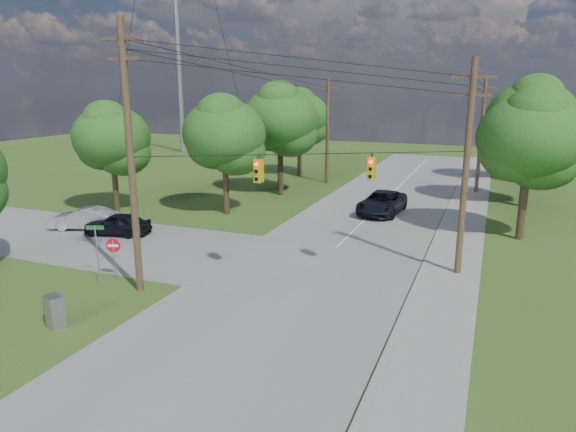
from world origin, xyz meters
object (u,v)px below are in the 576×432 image
at_px(car_cross_silver, 85,218).
at_px(car_main_north, 382,203).
at_px(control_cabinet, 55,312).
at_px(do_not_enter_sign, 114,250).
at_px(pole_sw, 130,156).
at_px(pole_north_e, 481,135).
at_px(pole_ne, 466,167).
at_px(pole_north_w, 328,130).
at_px(car_cross_dark, 117,224).

relative_size(car_cross_silver, car_main_north, 0.75).
bearing_deg(control_cabinet, do_not_enter_sign, 126.94).
bearing_deg(pole_sw, car_main_north, 68.96).
bearing_deg(pole_north_e, car_main_north, -120.25).
distance_m(pole_ne, pole_north_w, 26.03).
distance_m(car_main_north, do_not_enter_sign, 20.54).
bearing_deg(pole_ne, pole_sw, -150.62).
bearing_deg(car_cross_dark, pole_north_w, 152.20).
bearing_deg(car_cross_dark, do_not_enter_sign, 27.72).
bearing_deg(car_cross_silver, pole_sw, 35.47).
height_order(pole_sw, pole_north_e, pole_sw).
height_order(pole_north_w, do_not_enter_sign, pole_north_w).
relative_size(pole_sw, do_not_enter_sign, 5.66).
bearing_deg(pole_north_w, car_main_north, -54.14).
distance_m(pole_north_w, do_not_enter_sign, 29.26).
height_order(pole_north_e, control_cabinet, pole_north_e).
xyz_separation_m(pole_north_w, car_cross_silver, (-9.59, -22.33, -4.37)).
height_order(pole_ne, car_cross_silver, pole_ne).
relative_size(car_main_north, control_cabinet, 4.42).
distance_m(pole_ne, car_cross_silver, 23.96).
relative_size(pole_ne, car_cross_dark, 2.52).
height_order(pole_north_e, pole_north_w, same).
bearing_deg(do_not_enter_sign, car_main_north, 43.87).
distance_m(car_cross_dark, car_main_north, 18.71).
xyz_separation_m(pole_sw, car_main_north, (7.29, 18.96, -5.38)).
relative_size(pole_sw, car_cross_dark, 2.88).
xyz_separation_m(pole_north_e, car_cross_dark, (-20.58, -22.62, -4.39)).
relative_size(car_main_north, do_not_enter_sign, 2.77).
bearing_deg(car_cross_dark, pole_north_e, 126.36).
height_order(pole_north_e, car_cross_silver, pole_north_e).
relative_size(pole_north_w, control_cabinet, 7.54).
bearing_deg(control_cabinet, pole_sw, 104.60).
relative_size(pole_sw, pole_north_e, 1.20).
distance_m(pole_north_w, car_cross_silver, 24.69).
relative_size(pole_north_e, car_main_north, 1.70).
bearing_deg(pole_sw, pole_north_w, 90.77).
height_order(car_main_north, control_cabinet, car_main_north).
bearing_deg(car_main_north, pole_sw, -107.61).
bearing_deg(pole_north_e, pole_ne, -90.00).
bearing_deg(do_not_enter_sign, pole_ne, 4.92).
bearing_deg(pole_sw, control_cabinet, -97.84).
bearing_deg(pole_north_e, pole_sw, -114.52).
height_order(car_cross_dark, control_cabinet, car_cross_dark).
xyz_separation_m(pole_north_e, do_not_enter_sign, (-15.40, -29.00, -3.57)).
relative_size(pole_sw, car_main_north, 2.05).
height_order(pole_north_w, car_cross_silver, pole_north_w).
xyz_separation_m(pole_ne, car_cross_silver, (-23.49, -0.33, -4.71)).
relative_size(control_cabinet, do_not_enter_sign, 0.63).
xyz_separation_m(pole_sw, pole_ne, (13.50, 7.60, -0.76)).
xyz_separation_m(car_cross_silver, car_main_north, (17.28, 11.69, 0.09)).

